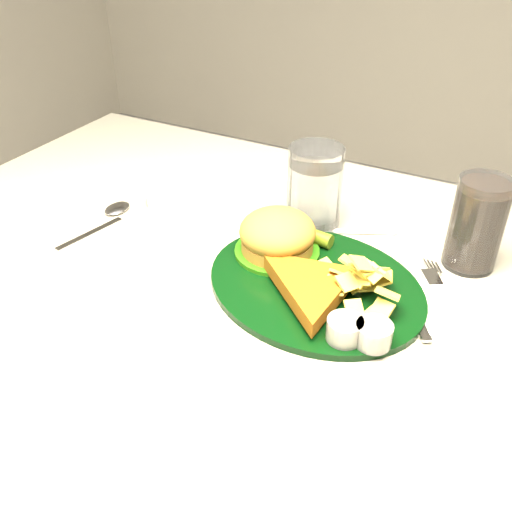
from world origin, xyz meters
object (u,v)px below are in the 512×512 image
at_px(water_glass, 315,188).
at_px(cola_glass, 477,224).
at_px(table, 267,459).
at_px(dinner_plate, 316,267).
at_px(fork_napkin, 414,305).

distance_m(water_glass, cola_glass, 0.23).
distance_m(table, dinner_plate, 0.41).
relative_size(cola_glass, fork_napkin, 0.84).
bearing_deg(fork_napkin, dinner_plate, 156.98).
xyz_separation_m(cola_glass, fork_napkin, (-0.04, -0.13, -0.06)).
bearing_deg(fork_napkin, table, 158.26).
bearing_deg(dinner_plate, fork_napkin, 25.35).
bearing_deg(water_glass, fork_napkin, -33.31).
xyz_separation_m(table, fork_napkin, (0.18, 0.03, 0.38)).
height_order(table, dinner_plate, dinner_plate).
relative_size(water_glass, fork_napkin, 0.83).
height_order(table, water_glass, water_glass).
bearing_deg(table, dinner_plate, 12.80).
bearing_deg(dinner_plate, cola_glass, 58.77).
distance_m(water_glass, fork_napkin, 0.24).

